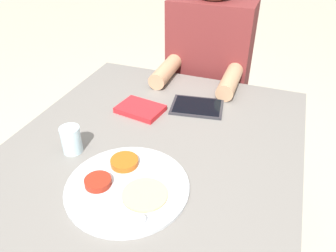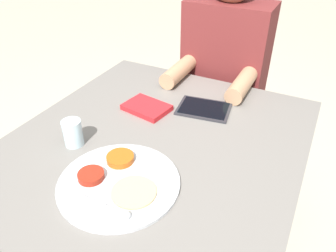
{
  "view_description": "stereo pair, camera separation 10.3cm",
  "coord_description": "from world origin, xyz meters",
  "views": [
    {
      "loc": [
        0.33,
        -0.78,
        1.39
      ],
      "look_at": [
        0.04,
        0.02,
        0.81
      ],
      "focal_mm": 35.0,
      "sensor_mm": 36.0,
      "label": 1
    },
    {
      "loc": [
        0.43,
        -0.74,
        1.39
      ],
      "look_at": [
        0.04,
        0.02,
        0.81
      ],
      "focal_mm": 35.0,
      "sensor_mm": 36.0,
      "label": 2
    }
  ],
  "objects": [
    {
      "name": "dining_table",
      "position": [
        0.0,
        0.0,
        0.37
      ],
      "size": [
        0.92,
        1.03,
        0.75
      ],
      "color": "slate",
      "rests_on": "ground_plane"
    },
    {
      "name": "thali_tray",
      "position": [
        0.0,
        -0.22,
        0.76
      ],
      "size": [
        0.34,
        0.34,
        0.03
      ],
      "color": "#B7BABF",
      "rests_on": "dining_table"
    },
    {
      "name": "red_notebook",
      "position": [
        -0.12,
        0.16,
        0.76
      ],
      "size": [
        0.18,
        0.14,
        0.02
      ],
      "color": "silver",
      "rests_on": "dining_table"
    },
    {
      "name": "tablet_device",
      "position": [
        0.07,
        0.25,
        0.75
      ],
      "size": [
        0.21,
        0.17,
        0.01
      ],
      "color": "#28282D",
      "rests_on": "dining_table"
    },
    {
      "name": "person_diner",
      "position": [
        0.01,
        0.66,
        0.57
      ],
      "size": [
        0.38,
        0.44,
        1.22
      ],
      "color": "black",
      "rests_on": "ground_plane"
    },
    {
      "name": "drinking_glass",
      "position": [
        -0.22,
        -0.13,
        0.79
      ],
      "size": [
        0.06,
        0.06,
        0.09
      ],
      "color": "silver",
      "rests_on": "dining_table"
    }
  ]
}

